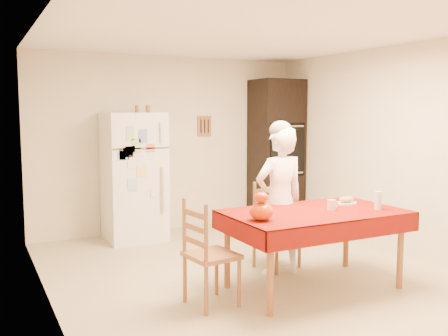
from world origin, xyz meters
TOP-DOWN VIEW (x-y plane):
  - floor at (0.00, 0.00)m, footprint 4.50×4.50m
  - room_shell at (0.00, 0.00)m, footprint 4.02×4.52m
  - refrigerator at (-0.65, 1.88)m, footprint 0.75×0.74m
  - oven_cabinet at (1.63, 1.93)m, footprint 0.70×0.62m
  - dining_table at (0.34, -0.74)m, footprint 1.70×1.00m
  - chair_far at (0.36, 0.02)m, footprint 0.50×0.49m
  - chair_left at (-0.79, -0.70)m, footprint 0.45×0.47m
  - seated_woman at (0.28, -0.24)m, footprint 0.57×0.38m
  - coffee_mug at (0.51, -0.78)m, footprint 0.08×0.08m
  - pumpkin_lower at (-0.34, -0.88)m, footprint 0.21×0.21m
  - pumpkin_upper at (-0.34, -0.88)m, footprint 0.12×0.12m
  - wine_glass at (0.94, -0.96)m, footprint 0.07×0.07m
  - bread_plate at (0.85, -0.61)m, footprint 0.24×0.24m
  - bread_loaf at (0.85, -0.61)m, footprint 0.18×0.10m
  - spice_jar_left at (-0.58, 1.93)m, footprint 0.05×0.05m
  - spice_jar_mid at (-0.43, 1.93)m, footprint 0.05×0.05m
  - spice_jar_right at (-0.42, 1.93)m, footprint 0.05×0.05m

SIDE VIEW (x-z plane):
  - floor at x=0.00m, z-range 0.00..0.00m
  - chair_far at x=0.36m, z-range 0.03..0.98m
  - chair_left at x=-0.79m, z-range 0.03..0.98m
  - dining_table at x=0.34m, z-range 0.31..1.07m
  - bread_plate at x=0.85m, z-range 0.76..0.78m
  - seated_woman at x=0.28m, z-range 0.00..1.56m
  - bread_loaf at x=0.85m, z-range 0.78..0.84m
  - coffee_mug at x=0.51m, z-range 0.76..0.86m
  - pumpkin_lower at x=-0.34m, z-range 0.76..0.92m
  - wine_glass at x=0.94m, z-range 0.76..0.94m
  - refrigerator at x=-0.65m, z-range 0.00..1.70m
  - pumpkin_upper at x=-0.34m, z-range 0.92..1.01m
  - oven_cabinet at x=1.63m, z-range 0.00..2.20m
  - room_shell at x=0.00m, z-range 0.37..2.88m
  - spice_jar_left at x=-0.58m, z-range 1.70..1.80m
  - spice_jar_mid at x=-0.43m, z-range 1.70..1.80m
  - spice_jar_right at x=-0.42m, z-range 1.70..1.80m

